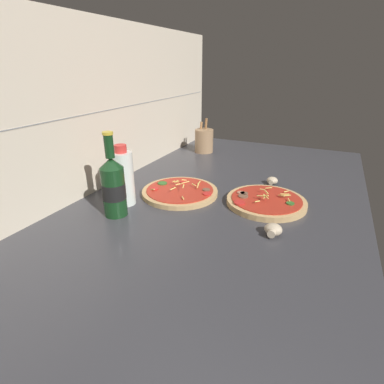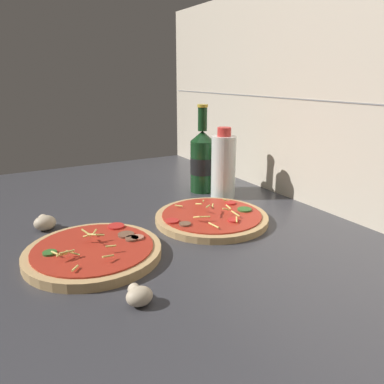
{
  "view_description": "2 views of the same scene",
  "coord_description": "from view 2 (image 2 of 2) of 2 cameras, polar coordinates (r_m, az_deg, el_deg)",
  "views": [
    {
      "loc": [
        -93.43,
        -29.2,
        45.41
      ],
      "look_at": [
        -12.71,
        8.34,
        7.13
      ],
      "focal_mm": 28.0,
      "sensor_mm": 36.0,
      "label": 1
    },
    {
      "loc": [
        63.98,
        -29.28,
        35.82
      ],
      "look_at": [
        -8.65,
        11.9,
        9.84
      ],
      "focal_mm": 35.0,
      "sensor_mm": 36.0,
      "label": 2
    }
  ],
  "objects": [
    {
      "name": "counter_slab",
      "position": [
        0.78,
        -4.51,
        -8.94
      ],
      "size": [
        160.0,
        90.0,
        2.5
      ],
      "color": "#38383D",
      "rests_on": "ground"
    },
    {
      "name": "tile_backsplash",
      "position": [
        0.99,
        20.4,
        12.86
      ],
      "size": [
        160.0,
        1.13,
        60.0
      ],
      "color": "beige",
      "rests_on": "ground"
    },
    {
      "name": "pizza_near",
      "position": [
        0.75,
        -14.75,
        -8.8
      ],
      "size": [
        25.99,
        25.99,
        4.85
      ],
      "color": "tan",
      "rests_on": "counter_slab"
    },
    {
      "name": "pizza_far",
      "position": [
        0.9,
        3.0,
        -3.89
      ],
      "size": [
        26.87,
        26.87,
        4.8
      ],
      "color": "tan",
      "rests_on": "counter_slab"
    },
    {
      "name": "beer_bottle",
      "position": [
        1.11,
        1.56,
        4.83
      ],
      "size": [
        7.06,
        7.06,
        25.63
      ],
      "color": "#143819",
      "rests_on": "counter_slab"
    },
    {
      "name": "oil_bottle",
      "position": [
        1.06,
        4.81,
        4.0
      ],
      "size": [
        6.88,
        6.88,
        19.87
      ],
      "color": "silver",
      "rests_on": "counter_slab"
    },
    {
      "name": "mushroom_left",
      "position": [
        0.91,
        -21.52,
        -4.34
      ],
      "size": [
        5.06,
        4.82,
        3.38
      ],
      "color": "beige",
      "rests_on": "counter_slab"
    },
    {
      "name": "mushroom_right",
      "position": [
        0.59,
        -8.1,
        -15.36
      ],
      "size": [
        4.38,
        4.17,
        2.92
      ],
      "color": "beige",
      "rests_on": "counter_slab"
    }
  ]
}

